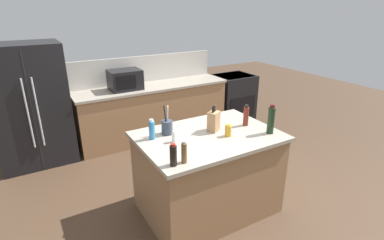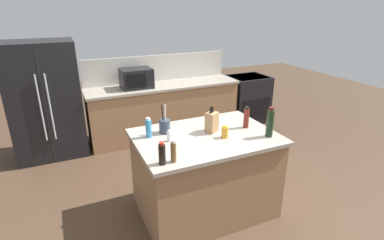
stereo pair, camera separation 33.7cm
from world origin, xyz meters
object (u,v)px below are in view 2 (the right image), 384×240
(honey_jar, at_px, (225,132))
(pepper_grinder, at_px, (173,152))
(utensil_crock, at_px, (165,126))
(range_oven, at_px, (247,99))
(salt_shaker, at_px, (169,136))
(soy_sauce_bottle, at_px, (162,154))
(microwave, at_px, (136,78))
(knife_block, at_px, (212,122))
(refrigerator, at_px, (46,101))
(dish_soap_bottle, at_px, (148,128))
(wine_bottle, at_px, (270,123))
(vinegar_bottle, at_px, (246,118))

(honey_jar, height_order, pepper_grinder, pepper_grinder)
(utensil_crock, distance_m, pepper_grinder, 0.65)
(range_oven, bearing_deg, salt_shaker, -138.41)
(soy_sauce_bottle, bearing_deg, microwave, 80.21)
(microwave, distance_m, pepper_grinder, 2.61)
(knife_block, distance_m, pepper_grinder, 0.77)
(knife_block, xyz_separation_m, pepper_grinder, (-0.62, -0.45, -0.02))
(refrigerator, relative_size, soy_sauce_bottle, 8.48)
(knife_block, bearing_deg, salt_shaker, 154.37)
(refrigerator, distance_m, honey_jar, 2.94)
(microwave, height_order, dish_soap_bottle, microwave)
(range_oven, distance_m, honey_jar, 3.05)
(dish_soap_bottle, bearing_deg, microwave, 78.94)
(utensil_crock, distance_m, dish_soap_bottle, 0.19)
(soy_sauce_bottle, bearing_deg, dish_soap_bottle, 84.54)
(salt_shaker, bearing_deg, pepper_grinder, -105.08)
(range_oven, height_order, wine_bottle, wine_bottle)
(utensil_crock, relative_size, honey_jar, 2.40)
(range_oven, relative_size, salt_shaker, 7.64)
(salt_shaker, bearing_deg, wine_bottle, -17.91)
(microwave, distance_m, vinegar_bottle, 2.29)
(knife_block, xyz_separation_m, soy_sauce_bottle, (-0.72, -0.45, -0.02))
(utensil_crock, bearing_deg, honey_jar, -35.34)
(range_oven, distance_m, salt_shaker, 3.32)
(utensil_crock, distance_m, salt_shaker, 0.22)
(dish_soap_bottle, distance_m, wine_bottle, 1.26)
(honey_jar, distance_m, wine_bottle, 0.48)
(salt_shaker, bearing_deg, honey_jar, -15.65)
(microwave, distance_m, knife_block, 2.15)
(vinegar_bottle, bearing_deg, refrigerator, 132.85)
(knife_block, xyz_separation_m, wine_bottle, (0.49, -0.36, 0.04))
(honey_jar, xyz_separation_m, salt_shaker, (-0.56, 0.16, -0.01))
(knife_block, xyz_separation_m, vinegar_bottle, (0.41, -0.05, 0.00))
(salt_shaker, height_order, soy_sauce_bottle, soy_sauce_bottle)
(honey_jar, height_order, wine_bottle, wine_bottle)
(salt_shaker, relative_size, vinegar_bottle, 0.49)
(pepper_grinder, bearing_deg, utensil_crock, 77.36)
(salt_shaker, bearing_deg, dish_soap_bottle, 131.27)
(range_oven, height_order, soy_sauce_bottle, soy_sauce_bottle)
(utensil_crock, xyz_separation_m, salt_shaker, (-0.03, -0.22, -0.03))
(dish_soap_bottle, relative_size, honey_jar, 1.62)
(salt_shaker, bearing_deg, microwave, 83.96)
(dish_soap_bottle, height_order, honey_jar, dish_soap_bottle)
(soy_sauce_bottle, bearing_deg, knife_block, 32.01)
(range_oven, height_order, honey_jar, honey_jar)
(knife_block, height_order, dish_soap_bottle, knife_block)
(microwave, relative_size, soy_sauce_bottle, 2.43)
(knife_block, distance_m, honey_jar, 0.21)
(utensil_crock, xyz_separation_m, soy_sauce_bottle, (-0.25, -0.63, 0.02))
(knife_block, height_order, utensil_crock, utensil_crock)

